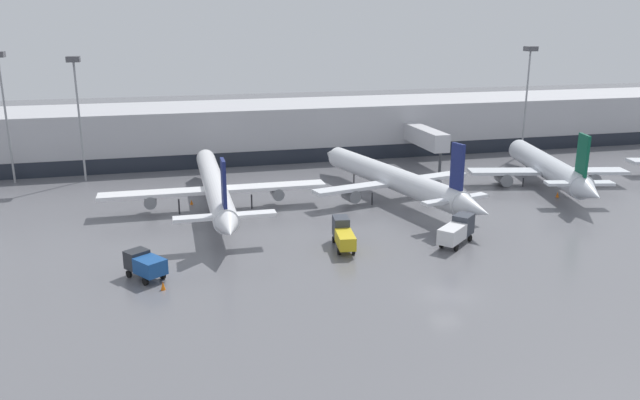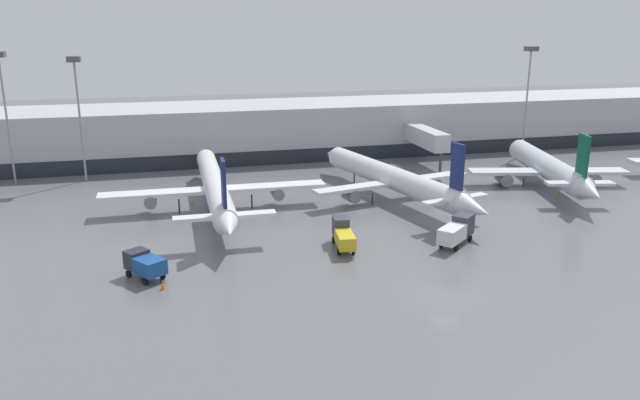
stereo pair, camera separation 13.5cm
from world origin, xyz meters
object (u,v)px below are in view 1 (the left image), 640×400
at_px(parked_jet_1, 393,178).
at_px(service_truck_1, 343,234).
at_px(traffic_cone_0, 558,194).
at_px(apron_light_mast_1, 1,81).
at_px(parked_jet_3, 548,168).
at_px(traffic_cone_1, 163,286).
at_px(service_truck_2, 457,230).
at_px(apron_light_mast_0, 76,83).
at_px(traffic_cone_2, 192,202).
at_px(service_truck_0, 145,264).
at_px(parked_jet_4, 215,186).
at_px(apron_light_mast_2, 529,70).

distance_m(parked_jet_1, service_truck_1, 19.69).
distance_m(traffic_cone_0, apron_light_mast_1, 78.33).
distance_m(parked_jet_3, traffic_cone_1, 58.96).
xyz_separation_m(parked_jet_1, service_truck_2, (0.31, -17.95, -1.29)).
relative_size(service_truck_2, apron_light_mast_0, 0.31).
height_order(service_truck_1, traffic_cone_2, service_truck_1).
height_order(service_truck_1, apron_light_mast_1, apron_light_mast_1).
xyz_separation_m(parked_jet_3, service_truck_0, (-55.54, -20.46, -1.18)).
distance_m(parked_jet_4, service_truck_0, 21.91).
bearing_deg(service_truck_0, apron_light_mast_0, -21.65).
height_order(traffic_cone_1, traffic_cone_2, traffic_cone_1).
relative_size(parked_jet_4, apron_light_mast_2, 2.07).
relative_size(traffic_cone_2, apron_light_mast_1, 0.03).
height_order(service_truck_0, service_truck_1, service_truck_1).
relative_size(traffic_cone_2, apron_light_mast_2, 0.03).
xyz_separation_m(service_truck_0, service_truck_2, (31.72, 1.14, 0.16)).
distance_m(traffic_cone_1, apron_light_mast_1, 51.06).
distance_m(service_truck_1, traffic_cone_2, 24.81).
bearing_deg(service_truck_2, traffic_cone_2, 99.45).
bearing_deg(traffic_cone_0, traffic_cone_1, -161.19).
bearing_deg(service_truck_1, traffic_cone_1, 116.11).
distance_m(parked_jet_4, traffic_cone_2, 5.04).
xyz_separation_m(parked_jet_4, service_truck_2, (23.45, -19.08, -1.45)).
relative_size(parked_jet_3, apron_light_mast_1, 1.74).
distance_m(parked_jet_3, service_truck_1, 39.66).
distance_m(parked_jet_4, traffic_cone_0, 45.41).
relative_size(service_truck_2, traffic_cone_1, 7.34).
distance_m(parked_jet_1, apron_light_mast_1, 56.33).
distance_m(parked_jet_3, parked_jet_4, 47.27).
bearing_deg(parked_jet_4, parked_jet_3, -88.93).
bearing_deg(service_truck_0, traffic_cone_1, 172.07).
distance_m(parked_jet_3, apron_light_mast_2, 24.60).
bearing_deg(apron_light_mast_2, parked_jet_3, -112.49).
bearing_deg(parked_jet_4, traffic_cone_1, 164.57).
bearing_deg(traffic_cone_1, service_truck_2, 7.89).
height_order(parked_jet_3, apron_light_mast_2, apron_light_mast_2).
bearing_deg(traffic_cone_0, apron_light_mast_1, 159.52).
relative_size(parked_jet_4, service_truck_0, 8.46).
bearing_deg(parked_jet_4, service_truck_1, -145.01).
bearing_deg(traffic_cone_0, apron_light_mast_2, 67.80).
distance_m(service_truck_1, traffic_cone_0, 35.32).
distance_m(parked_jet_1, service_truck_0, 36.78).
bearing_deg(traffic_cone_0, parked_jet_1, 168.36).
relative_size(parked_jet_3, traffic_cone_2, 52.99).
height_order(parked_jet_1, traffic_cone_1, parked_jet_1).
bearing_deg(traffic_cone_0, traffic_cone_2, 169.52).
distance_m(traffic_cone_2, apron_light_mast_0, 26.01).
bearing_deg(service_truck_2, traffic_cone_0, -8.23).
height_order(traffic_cone_2, apron_light_mast_2, apron_light_mast_2).
bearing_deg(service_truck_1, parked_jet_1, -28.81).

